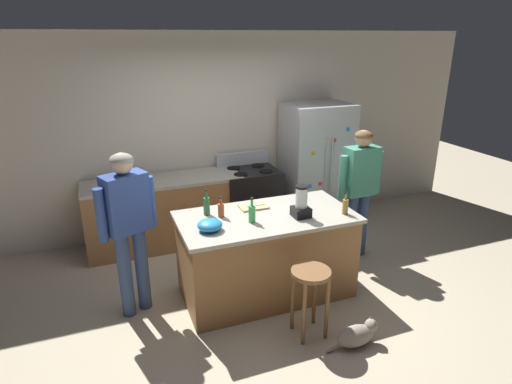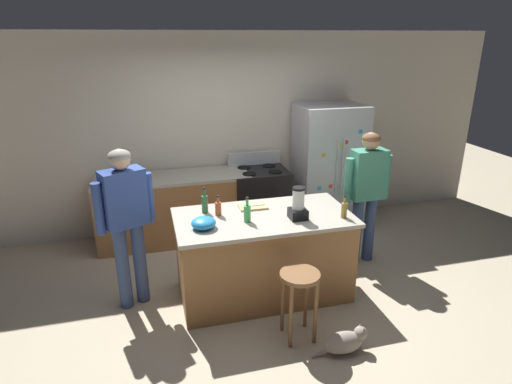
{
  "view_description": "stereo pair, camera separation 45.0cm",
  "coord_description": "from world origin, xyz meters",
  "px_view_note": "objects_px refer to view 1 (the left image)",
  "views": [
    {
      "loc": [
        -1.53,
        -3.71,
        2.64
      ],
      "look_at": [
        0.0,
        0.3,
        1.06
      ],
      "focal_mm": 30.02,
      "sensor_mm": 36.0,
      "label": 1
    },
    {
      "loc": [
        -1.1,
        -3.85,
        2.64
      ],
      "look_at": [
        0.0,
        0.3,
        1.06
      ],
      "focal_mm": 30.02,
      "sensor_mm": 36.0,
      "label": 2
    }
  ],
  "objects_px": {
    "stove_range": "(250,200)",
    "bottle_olive_oil": "(207,205)",
    "person_by_sink_right": "(360,182)",
    "bottle_cooking_sauce": "(221,210)",
    "bottle_soda": "(252,213)",
    "bar_stool": "(310,285)",
    "refrigerator": "(316,165)",
    "kitchen_island": "(266,255)",
    "bottle_vinegar": "(345,206)",
    "cutting_board": "(253,207)",
    "person_by_island_left": "(128,220)",
    "cat": "(357,335)",
    "mixing_bowl": "(210,225)",
    "chef_knife": "(255,205)",
    "blender_appliance": "(301,204)"
  },
  "relations": [
    {
      "from": "stove_range",
      "to": "person_by_sink_right",
      "type": "xyz_separation_m",
      "value": [
        0.99,
        -1.14,
        0.51
      ]
    },
    {
      "from": "stove_range",
      "to": "bottle_olive_oil",
      "type": "xyz_separation_m",
      "value": [
        -0.94,
        -1.29,
        0.55
      ]
    },
    {
      "from": "person_by_sink_right",
      "to": "bottle_cooking_sauce",
      "type": "relative_size",
      "value": 7.47
    },
    {
      "from": "person_by_sink_right",
      "to": "stove_range",
      "type": "bearing_deg",
      "value": 131.07
    },
    {
      "from": "bottle_olive_oil",
      "to": "bottle_vinegar",
      "type": "relative_size",
      "value": 1.17
    },
    {
      "from": "bottle_cooking_sauce",
      "to": "bottle_soda",
      "type": "distance_m",
      "value": 0.34
    },
    {
      "from": "bottle_soda",
      "to": "bar_stool",
      "type": "bearing_deg",
      "value": -65.32
    },
    {
      "from": "refrigerator",
      "to": "stove_range",
      "type": "xyz_separation_m",
      "value": [
        -1.0,
        0.02,
        -0.41
      ]
    },
    {
      "from": "person_by_sink_right",
      "to": "bottle_cooking_sauce",
      "type": "xyz_separation_m",
      "value": [
        -1.81,
        -0.25,
        0.01
      ]
    },
    {
      "from": "mixing_bowl",
      "to": "chef_knife",
      "type": "xyz_separation_m",
      "value": [
        0.6,
        0.38,
        -0.03
      ]
    },
    {
      "from": "stove_range",
      "to": "person_by_island_left",
      "type": "xyz_separation_m",
      "value": [
        -1.72,
        -1.36,
        0.54
      ]
    },
    {
      "from": "person_by_sink_right",
      "to": "bottle_soda",
      "type": "xyz_separation_m",
      "value": [
        -1.56,
        -0.48,
        0.03
      ]
    },
    {
      "from": "bottle_cooking_sauce",
      "to": "chef_knife",
      "type": "distance_m",
      "value": 0.43
    },
    {
      "from": "person_by_sink_right",
      "to": "bottle_cooking_sauce",
      "type": "height_order",
      "value": "person_by_sink_right"
    },
    {
      "from": "kitchen_island",
      "to": "chef_knife",
      "type": "bearing_deg",
      "value": 97.17
    },
    {
      "from": "stove_range",
      "to": "bottle_cooking_sauce",
      "type": "height_order",
      "value": "bottle_cooking_sauce"
    },
    {
      "from": "bottle_soda",
      "to": "bottle_vinegar",
      "type": "bearing_deg",
      "value": -8.89
    },
    {
      "from": "kitchen_island",
      "to": "refrigerator",
      "type": "xyz_separation_m",
      "value": [
        1.38,
        1.5,
        0.42
      ]
    },
    {
      "from": "person_by_island_left",
      "to": "cat",
      "type": "height_order",
      "value": "person_by_island_left"
    },
    {
      "from": "kitchen_island",
      "to": "bottle_cooking_sauce",
      "type": "height_order",
      "value": "bottle_cooking_sauce"
    },
    {
      "from": "refrigerator",
      "to": "mixing_bowl",
      "type": "distance_m",
      "value": 2.59
    },
    {
      "from": "cat",
      "to": "bottle_soda",
      "type": "height_order",
      "value": "bottle_soda"
    },
    {
      "from": "kitchen_island",
      "to": "bottle_olive_oil",
      "type": "distance_m",
      "value": 0.82
    },
    {
      "from": "person_by_sink_right",
      "to": "bottle_cooking_sauce",
      "type": "distance_m",
      "value": 1.83
    },
    {
      "from": "person_by_island_left",
      "to": "bar_stool",
      "type": "distance_m",
      "value": 1.8
    },
    {
      "from": "refrigerator",
      "to": "cat",
      "type": "relative_size",
      "value": 3.39
    },
    {
      "from": "bar_stool",
      "to": "cat",
      "type": "height_order",
      "value": "bar_stool"
    },
    {
      "from": "blender_appliance",
      "to": "bar_stool",
      "type": "bearing_deg",
      "value": -107.64
    },
    {
      "from": "bar_stool",
      "to": "bottle_olive_oil",
      "type": "height_order",
      "value": "bottle_olive_oil"
    },
    {
      "from": "person_by_island_left",
      "to": "bottle_olive_oil",
      "type": "distance_m",
      "value": 0.78
    },
    {
      "from": "stove_range",
      "to": "kitchen_island",
      "type": "bearing_deg",
      "value": -103.74
    },
    {
      "from": "cat",
      "to": "chef_knife",
      "type": "relative_size",
      "value": 2.36
    },
    {
      "from": "kitchen_island",
      "to": "person_by_island_left",
      "type": "relative_size",
      "value": 1.09
    },
    {
      "from": "refrigerator",
      "to": "bar_stool",
      "type": "distance_m",
      "value": 2.63
    },
    {
      "from": "kitchen_island",
      "to": "cutting_board",
      "type": "distance_m",
      "value": 0.53
    },
    {
      "from": "blender_appliance",
      "to": "bottle_cooking_sauce",
      "type": "bearing_deg",
      "value": 159.56
    },
    {
      "from": "kitchen_island",
      "to": "bottle_cooking_sauce",
      "type": "bearing_deg",
      "value": 163.88
    },
    {
      "from": "kitchen_island",
      "to": "bottle_olive_oil",
      "type": "relative_size",
      "value": 6.54
    },
    {
      "from": "bottle_olive_oil",
      "to": "cutting_board",
      "type": "xyz_separation_m",
      "value": [
        0.51,
        0.01,
        -0.09
      ]
    },
    {
      "from": "kitchen_island",
      "to": "bottle_cooking_sauce",
      "type": "xyz_separation_m",
      "value": [
        -0.44,
        0.13,
        0.53
      ]
    },
    {
      "from": "stove_range",
      "to": "blender_appliance",
      "type": "distance_m",
      "value": 1.78
    },
    {
      "from": "bottle_olive_oil",
      "to": "bottle_vinegar",
      "type": "distance_m",
      "value": 1.42
    },
    {
      "from": "blender_appliance",
      "to": "bottle_olive_oil",
      "type": "distance_m",
      "value": 0.96
    },
    {
      "from": "bar_stool",
      "to": "cutting_board",
      "type": "height_order",
      "value": "cutting_board"
    },
    {
      "from": "bottle_cooking_sauce",
      "to": "mixing_bowl",
      "type": "bearing_deg",
      "value": -125.24
    },
    {
      "from": "cat",
      "to": "refrigerator",
      "type": "bearing_deg",
      "value": 70.18
    },
    {
      "from": "kitchen_island",
      "to": "cutting_board",
      "type": "height_order",
      "value": "cutting_board"
    },
    {
      "from": "stove_range",
      "to": "cutting_board",
      "type": "height_order",
      "value": "stove_range"
    },
    {
      "from": "refrigerator",
      "to": "kitchen_island",
      "type": "bearing_deg",
      "value": -132.53
    },
    {
      "from": "mixing_bowl",
      "to": "bottle_olive_oil",
      "type": "bearing_deg",
      "value": 79.58
    }
  ]
}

